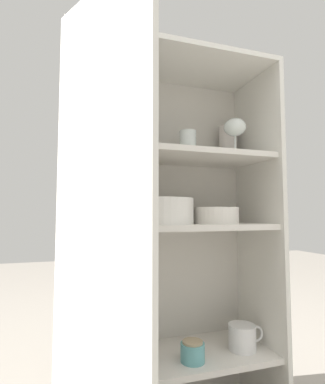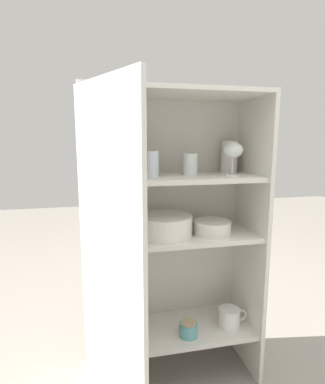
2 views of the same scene
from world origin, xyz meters
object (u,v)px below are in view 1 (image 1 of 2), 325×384
object	(u,v)px
wine_bottle	(117,114)
plate_stack_white	(160,211)
coffee_mug_primary	(243,337)
mixing_bowl_large	(216,215)
serving_bowl_small	(93,213)
storage_jar	(193,352)

from	to	relation	value
wine_bottle	plate_stack_white	world-z (taller)	wine_bottle
coffee_mug_primary	mixing_bowl_large	bearing A→B (deg)	174.51
plate_stack_white	mixing_bowl_large	distance (m)	0.21
plate_stack_white	coffee_mug_primary	distance (m)	0.54
serving_bowl_small	storage_jar	size ratio (longest dim) A/B	1.76
wine_bottle	coffee_mug_primary	bearing A→B (deg)	-1.47
serving_bowl_small	mixing_bowl_large	bearing A→B (deg)	-11.34
serving_bowl_small	coffee_mug_primary	xyz separation A→B (m)	(0.53, -0.10, -0.44)
wine_bottle	serving_bowl_small	bearing A→B (deg)	128.64
mixing_bowl_large	coffee_mug_primary	distance (m)	0.45
wine_bottle	coffee_mug_primary	size ratio (longest dim) A/B	1.93
storage_jar	plate_stack_white	bearing A→B (deg)	149.86
plate_stack_white	coffee_mug_primary	xyz separation A→B (m)	(0.30, -0.03, -0.45)
wine_bottle	storage_jar	bearing A→B (deg)	-8.33
coffee_mug_primary	serving_bowl_small	bearing A→B (deg)	169.69
mixing_bowl_large	serving_bowl_small	xyz separation A→B (m)	(-0.43, 0.09, 0.01)
wine_bottle	storage_jar	xyz separation A→B (m)	(0.25, -0.04, -0.79)
plate_stack_white	storage_jar	bearing A→B (deg)	-30.14
wine_bottle	plate_stack_white	distance (m)	0.36
serving_bowl_small	storage_jar	bearing A→B (deg)	-20.70
mixing_bowl_large	storage_jar	size ratio (longest dim) A/B	2.00
serving_bowl_small	plate_stack_white	bearing A→B (deg)	-16.20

